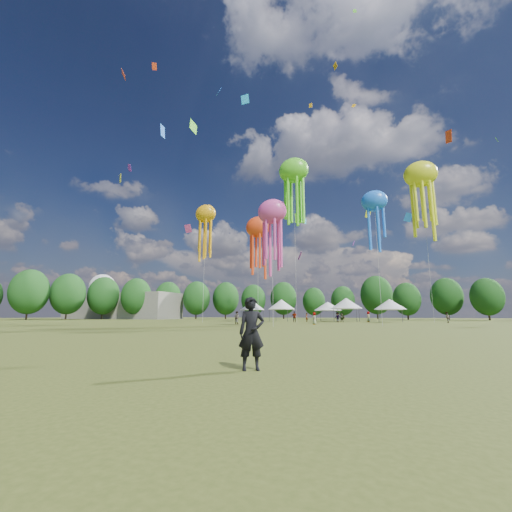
% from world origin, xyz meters
% --- Properties ---
extents(ground, '(300.00, 300.00, 0.00)m').
position_xyz_m(ground, '(0.00, 0.00, 0.00)').
color(ground, '#384416').
rests_on(ground, ground).
extents(observer_main, '(0.70, 0.65, 1.61)m').
position_xyz_m(observer_main, '(8.13, -2.44, 0.81)').
color(observer_main, black).
rests_on(observer_main, ground).
extents(spectator_near, '(0.99, 0.87, 1.71)m').
position_xyz_m(spectator_near, '(-9.03, 30.84, 0.85)').
color(spectator_near, gray).
rests_on(spectator_near, ground).
extents(spectators_far, '(24.72, 21.27, 1.86)m').
position_xyz_m(spectators_far, '(3.04, 48.76, 0.85)').
color(spectators_far, gray).
rests_on(spectators_far, ground).
extents(festival_tents, '(32.67, 11.64, 4.36)m').
position_xyz_m(festival_tents, '(-3.37, 54.48, 3.20)').
color(festival_tents, '#47474C').
rests_on(festival_tents, ground).
extents(show_kites, '(40.15, 30.89, 29.59)m').
position_xyz_m(show_kites, '(0.46, 43.27, 19.98)').
color(show_kites, '#F43F15').
rests_on(show_kites, ground).
extents(small_kites, '(75.92, 57.09, 43.62)m').
position_xyz_m(small_kites, '(2.04, 44.12, 29.08)').
color(small_kites, '#F43F15').
rests_on(small_kites, ground).
extents(treeline, '(201.57, 95.24, 13.43)m').
position_xyz_m(treeline, '(-3.87, 62.51, 6.54)').
color(treeline, '#38281C').
rests_on(treeline, ground).
extents(hangar, '(40.00, 12.00, 8.00)m').
position_xyz_m(hangar, '(-72.00, 72.00, 4.00)').
color(hangar, gray).
rests_on(hangar, ground).
extents(radome, '(9.00, 9.00, 16.00)m').
position_xyz_m(radome, '(-88.00, 78.00, 9.99)').
color(radome, white).
rests_on(radome, ground).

